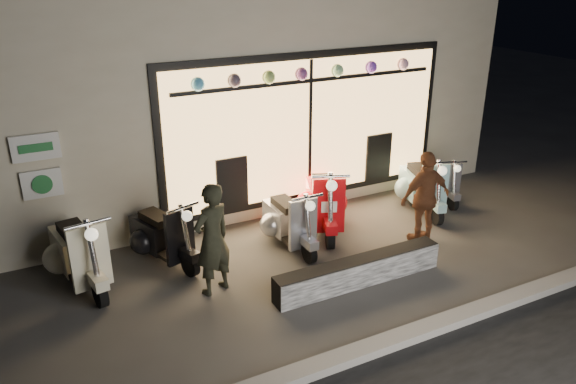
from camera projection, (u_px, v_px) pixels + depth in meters
name	position (u px, v px, depth m)	size (l,w,h in m)	color
ground	(324.00, 266.00, 8.48)	(40.00, 40.00, 0.00)	#383533
kerb	(408.00, 335.00, 6.82)	(40.00, 0.25, 0.12)	slate
shop_building	(206.00, 72.00, 11.78)	(10.20, 6.23, 4.20)	beige
graffiti_barrier	(358.00, 271.00, 7.95)	(2.61, 0.28, 0.40)	black
scooter_silver	(287.00, 219.00, 9.04)	(0.46, 1.42, 1.02)	black
scooter_red	(323.00, 200.00, 9.62)	(0.94, 1.61, 1.17)	black
scooter_black	(160.00, 234.00, 8.56)	(0.77, 1.45, 1.04)	black
scooter_cream	(78.00, 251.00, 7.96)	(0.68, 1.63, 1.16)	black
scooter_blue	(420.00, 185.00, 10.37)	(0.78, 1.52, 1.09)	black
scooter_grey	(438.00, 180.00, 10.83)	(0.59, 1.24, 0.88)	black
man	(212.00, 239.00, 7.55)	(0.59, 0.38, 1.61)	black
woman	(425.00, 198.00, 8.96)	(0.90, 0.38, 1.54)	brown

